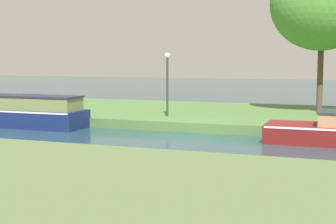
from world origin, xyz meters
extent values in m
plane|color=#233F4B|center=(0.00, 0.00, 0.00)|extent=(120.00, 120.00, 0.00)
cube|color=#4C703A|center=(0.00, 7.00, 0.20)|extent=(72.00, 10.00, 0.40)
cube|color=#54693D|center=(0.00, -9.00, 0.20)|extent=(72.00, 10.00, 0.40)
cube|color=navy|center=(-8.05, 1.20, 0.39)|extent=(6.08, 1.77, 0.79)
cube|color=white|center=(-8.05, 1.20, 0.75)|extent=(5.96, 1.80, 0.07)
cube|color=olive|center=(-7.45, 1.20, 1.06)|extent=(4.44, 1.34, 0.56)
cube|color=#28243C|center=(-7.45, 1.20, 1.37)|extent=(4.54, 1.41, 0.06)
cylinder|color=brown|center=(4.23, 8.50, 2.40)|extent=(0.28, 0.28, 4.00)
ellipsoid|color=#4F8F36|center=(4.23, 8.03, 5.63)|extent=(4.89, 3.91, 4.48)
cylinder|color=#333338|center=(-2.07, 3.89, 1.71)|extent=(0.10, 0.10, 2.62)
sphere|color=white|center=(-2.07, 3.89, 3.14)|extent=(0.24, 0.24, 0.24)
camera|label=1|loc=(5.86, -17.32, 2.97)|focal=53.78mm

